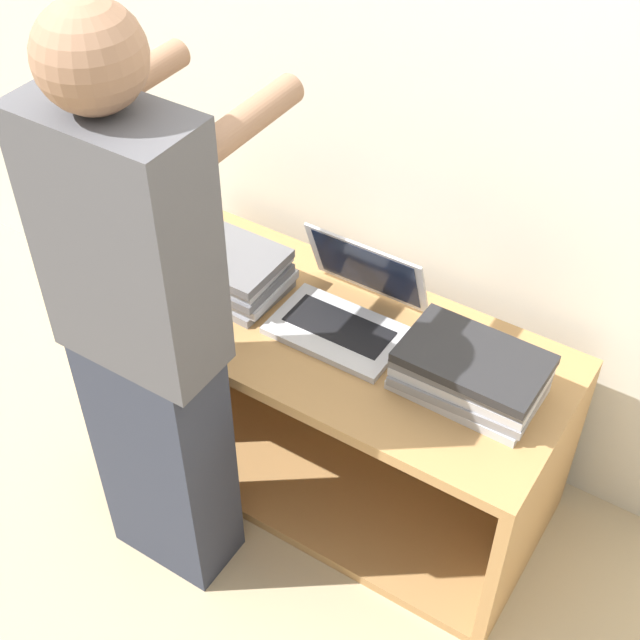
# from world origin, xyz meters

# --- Properties ---
(ground_plane) EXTENTS (12.00, 12.00, 0.00)m
(ground_plane) POSITION_xyz_m (0.00, 0.00, 0.00)
(ground_plane) COLOR tan
(wall_back) EXTENTS (8.00, 0.05, 2.40)m
(wall_back) POSITION_xyz_m (0.00, 0.69, 1.20)
(wall_back) COLOR beige
(wall_back) RESTS_ON ground_plane
(cart) EXTENTS (1.31, 0.59, 0.64)m
(cart) POSITION_xyz_m (0.00, 0.36, 0.32)
(cart) COLOR #A87A47
(cart) RESTS_ON ground_plane
(laptop_open) EXTENTS (0.36, 0.31, 0.23)m
(laptop_open) POSITION_xyz_m (0.00, 0.35, 0.68)
(laptop_open) COLOR #B7B7BC
(laptop_open) RESTS_ON cart
(laptop_stack_left) EXTENTS (0.39, 0.24, 0.13)m
(laptop_stack_left) POSITION_xyz_m (-0.39, 0.29, 0.70)
(laptop_stack_left) COLOR gray
(laptop_stack_left) RESTS_ON cart
(laptop_stack_right) EXTENTS (0.37, 0.24, 0.13)m
(laptop_stack_right) POSITION_xyz_m (0.40, 0.30, 0.70)
(laptop_stack_right) COLOR #B7B7BC
(laptop_stack_right) RESTS_ON cart
(person) EXTENTS (0.40, 0.53, 1.69)m
(person) POSITION_xyz_m (-0.27, -0.16, 0.85)
(person) COLOR #2D3342
(person) RESTS_ON ground_plane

